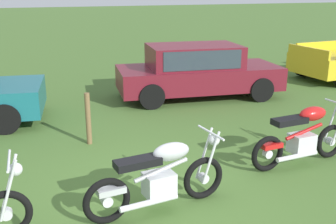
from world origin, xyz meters
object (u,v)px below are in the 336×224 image
object	(u,v)px
fence_post_wooden	(88,119)
motorcycle_red	(303,137)
motorcycle_silver	(160,177)
car_burgundy	(197,69)

from	to	relation	value
fence_post_wooden	motorcycle_red	bearing A→B (deg)	-35.37
motorcycle_red	fence_post_wooden	bearing A→B (deg)	141.83
fence_post_wooden	motorcycle_silver	bearing A→B (deg)	-81.47
motorcycle_silver	fence_post_wooden	bearing A→B (deg)	93.26
motorcycle_red	motorcycle_silver	bearing A→B (deg)	-172.12
motorcycle_silver	car_burgundy	world-z (taller)	car_burgundy
motorcycle_silver	car_burgundy	distance (m)	5.94
motorcycle_silver	car_burgundy	bearing A→B (deg)	54.66
fence_post_wooden	car_burgundy	bearing A→B (deg)	34.96
motorcycle_silver	car_burgundy	size ratio (longest dim) A/B	0.45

